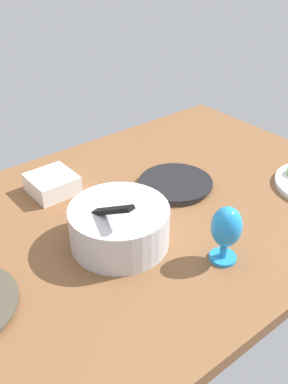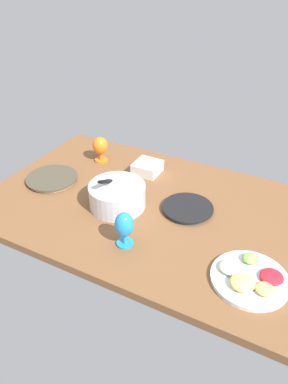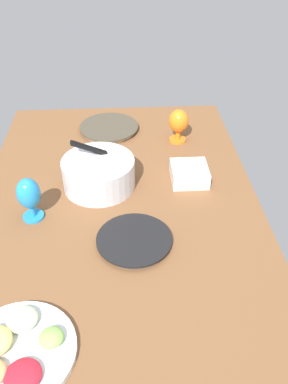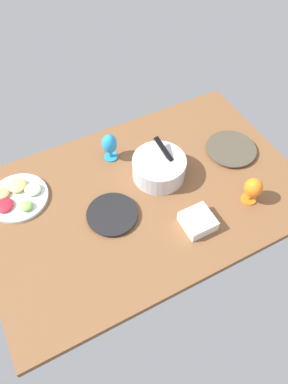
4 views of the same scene
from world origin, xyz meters
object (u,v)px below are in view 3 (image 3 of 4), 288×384
(hurricane_glass_blue, at_px, (29,195))
(square_bowl_white, at_px, (189,173))
(mixing_bowl, at_px, (99,172))
(hurricane_glass_orange, at_px, (179,122))
(dinner_plate_left, at_px, (134,240))
(dinner_plate_right, at_px, (109,128))
(fruit_platter, at_px, (16,350))

(hurricane_glass_blue, relative_size, square_bowl_white, 1.16)
(mixing_bowl, xyz_separation_m, hurricane_glass_blue, (-0.17, 0.23, 0.04))
(hurricane_glass_orange, bearing_deg, mixing_bowl, 133.10)
(dinner_plate_left, xyz_separation_m, hurricane_glass_blue, (0.15, 0.35, 0.09))
(mixing_bowl, height_order, hurricane_glass_orange, mixing_bowl)
(dinner_plate_right, bearing_deg, hurricane_glass_blue, 156.94)
(hurricane_glass_orange, relative_size, hurricane_glass_blue, 0.92)
(hurricane_glass_blue, bearing_deg, dinner_plate_left, -113.03)
(hurricane_glass_blue, bearing_deg, dinner_plate_right, -23.06)
(mixing_bowl, height_order, square_bowl_white, mixing_bowl)
(dinner_plate_left, relative_size, square_bowl_white, 1.75)
(dinner_plate_left, distance_m, hurricane_glass_orange, 0.69)
(hurricane_glass_orange, height_order, square_bowl_white, hurricane_glass_orange)
(dinner_plate_left, height_order, hurricane_glass_orange, hurricane_glass_orange)
(hurricane_glass_blue, bearing_deg, fruit_platter, -175.77)
(dinner_plate_left, height_order, square_bowl_white, square_bowl_white)
(dinner_plate_left, height_order, fruit_platter, fruit_platter)
(mixing_bowl, relative_size, hurricane_glass_orange, 1.81)
(hurricane_glass_orange, bearing_deg, dinner_plate_right, 69.70)
(mixing_bowl, distance_m, fruit_platter, 0.73)
(dinner_plate_right, distance_m, square_bowl_white, 0.53)
(hurricane_glass_blue, xyz_separation_m, square_bowl_white, (0.19, -0.58, -0.06))
(mixing_bowl, bearing_deg, dinner_plate_left, -159.37)
(fruit_platter, relative_size, hurricane_glass_blue, 1.81)
(dinner_plate_left, height_order, mixing_bowl, mixing_bowl)
(dinner_plate_left, height_order, dinner_plate_right, same)
(hurricane_glass_orange, bearing_deg, dinner_plate_left, 160.82)
(fruit_platter, height_order, hurricane_glass_blue, hurricane_glass_blue)
(fruit_platter, relative_size, hurricane_glass_orange, 1.97)
(square_bowl_white, bearing_deg, hurricane_glass_orange, 1.17)
(fruit_platter, relative_size, square_bowl_white, 2.11)
(dinner_plate_left, bearing_deg, square_bowl_white, -34.36)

